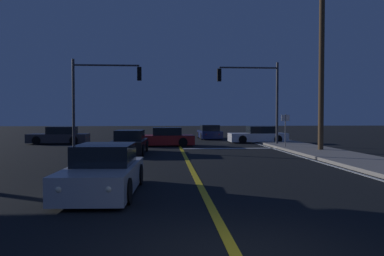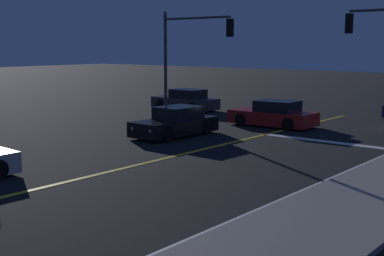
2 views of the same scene
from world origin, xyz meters
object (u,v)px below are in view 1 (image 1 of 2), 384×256
object	(u,v)px
car_following_oncoming_red	(164,138)
car_far_approaching_navy	(209,133)
street_sign_corner	(285,125)
car_lead_oncoming_black	(129,143)
car_parked_curb_white	(258,136)
car_mid_block_charcoal	(59,136)
car_side_waiting_silver	(104,172)
traffic_signal_far_left	(98,88)
utility_pole_right	(322,53)
traffic_signal_near_right	(256,90)

from	to	relation	value
car_following_oncoming_red	car_far_approaching_navy	bearing A→B (deg)	-29.51
street_sign_corner	car_lead_oncoming_black	bearing A→B (deg)	-166.31
car_parked_curb_white	car_mid_block_charcoal	size ratio (longest dim) A/B	1.02
car_far_approaching_navy	car_lead_oncoming_black	bearing A→B (deg)	-115.50
car_side_waiting_silver	traffic_signal_far_left	world-z (taller)	traffic_signal_far_left
traffic_signal_far_left	utility_pole_right	size ratio (longest dim) A/B	0.52
car_mid_block_charcoal	utility_pole_right	distance (m)	19.97
car_far_approaching_navy	traffic_signal_near_right	bearing A→B (deg)	-75.36
car_side_waiting_silver	car_lead_oncoming_black	world-z (taller)	same
car_mid_block_charcoal	car_parked_curb_white	bearing A→B (deg)	-87.94
car_parked_curb_white	utility_pole_right	world-z (taller)	utility_pole_right
car_following_oncoming_red	traffic_signal_far_left	bearing A→B (deg)	108.63
utility_pole_right	car_far_approaching_navy	bearing A→B (deg)	110.38
car_far_approaching_navy	car_lead_oncoming_black	world-z (taller)	same
traffic_signal_far_left	utility_pole_right	distance (m)	14.37
car_following_oncoming_red	car_lead_oncoming_black	size ratio (longest dim) A/B	1.03
street_sign_corner	car_side_waiting_silver	bearing A→B (deg)	-125.54
traffic_signal_far_left	car_far_approaching_navy	bearing A→B (deg)	48.80
car_lead_oncoming_black	car_following_oncoming_red	bearing A→B (deg)	-107.88
car_mid_block_charcoal	car_side_waiting_silver	bearing A→B (deg)	-159.60
car_far_approaching_navy	traffic_signal_near_right	world-z (taller)	traffic_signal_near_right
car_following_oncoming_red	traffic_signal_near_right	distance (m)	7.55
car_following_oncoming_red	car_far_approaching_navy	world-z (taller)	same
car_mid_block_charcoal	traffic_signal_near_right	world-z (taller)	traffic_signal_near_right
car_parked_curb_white	traffic_signal_near_right	world-z (taller)	traffic_signal_near_right
car_parked_curb_white	traffic_signal_far_left	world-z (taller)	traffic_signal_far_left
car_parked_curb_white	street_sign_corner	xyz separation A→B (m)	(0.31, -5.81, 0.96)
car_side_waiting_silver	street_sign_corner	world-z (taller)	street_sign_corner
traffic_signal_near_right	utility_pole_right	distance (m)	6.04
car_side_waiting_silver	car_lead_oncoming_black	size ratio (longest dim) A/B	0.98
car_parked_curb_white	traffic_signal_near_right	bearing A→B (deg)	161.36
car_parked_curb_white	traffic_signal_near_right	size ratio (longest dim) A/B	0.77
car_mid_block_charcoal	traffic_signal_far_left	xyz separation A→B (m)	(3.76, -4.28, 3.43)
car_parked_curb_white	car_side_waiting_silver	xyz separation A→B (m)	(-9.29, -19.25, -0.00)
car_far_approaching_navy	traffic_signal_near_right	size ratio (longest dim) A/B	0.75
car_following_oncoming_red	car_side_waiting_silver	distance (m)	16.57
car_following_oncoming_red	street_sign_corner	size ratio (longest dim) A/B	1.97
car_side_waiting_silver	traffic_signal_far_left	xyz separation A→B (m)	(-2.75, 14.84, 3.43)
car_lead_oncoming_black	traffic_signal_far_left	xyz separation A→B (m)	(-2.41, 3.82, 3.43)
car_far_approaching_navy	traffic_signal_far_left	size ratio (longest dim) A/B	0.77
street_sign_corner	traffic_signal_far_left	bearing A→B (deg)	173.53
car_parked_curb_white	car_far_approaching_navy	bearing A→B (deg)	30.49
car_far_approaching_navy	utility_pole_right	bearing A→B (deg)	-70.58
car_mid_block_charcoal	traffic_signal_far_left	size ratio (longest dim) A/B	0.77
car_following_oncoming_red	car_far_approaching_navy	xyz separation A→B (m)	(4.31, 8.28, 0.00)
traffic_signal_near_right	traffic_signal_far_left	world-z (taller)	traffic_signal_near_right
car_following_oncoming_red	car_side_waiting_silver	xyz separation A→B (m)	(-1.63, -16.49, -0.00)
car_lead_oncoming_black	car_far_approaching_navy	bearing A→B (deg)	-112.60
traffic_signal_far_left	utility_pole_right	world-z (taller)	utility_pole_right
car_mid_block_charcoal	car_lead_oncoming_black	world-z (taller)	same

